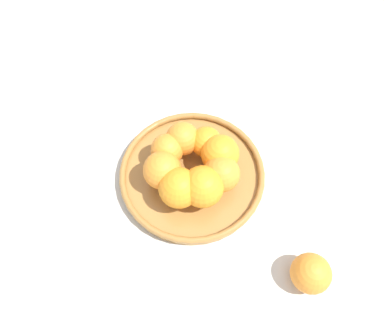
# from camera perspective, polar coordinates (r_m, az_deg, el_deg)

# --- Properties ---
(ground_plane) EXTENTS (4.00, 4.00, 0.00)m
(ground_plane) POSITION_cam_1_polar(r_m,az_deg,el_deg) (0.79, 0.00, -2.26)
(ground_plane) COLOR beige
(fruit_bowl) EXTENTS (0.30, 0.30, 0.03)m
(fruit_bowl) POSITION_cam_1_polar(r_m,az_deg,el_deg) (0.78, 0.00, -1.79)
(fruit_bowl) COLOR #A57238
(fruit_bowl) RESTS_ON ground_plane
(orange_pile) EXTENTS (0.19, 0.19, 0.08)m
(orange_pile) POSITION_cam_1_polar(r_m,az_deg,el_deg) (0.73, 0.15, -0.52)
(orange_pile) COLOR orange
(orange_pile) RESTS_ON fruit_bowl
(stray_orange) EXTENTS (0.07, 0.07, 0.07)m
(stray_orange) POSITION_cam_1_polar(r_m,az_deg,el_deg) (0.72, 17.64, -15.79)
(stray_orange) COLOR orange
(stray_orange) RESTS_ON ground_plane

